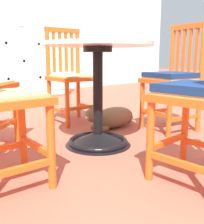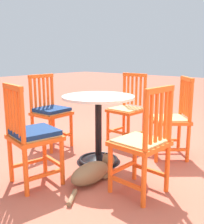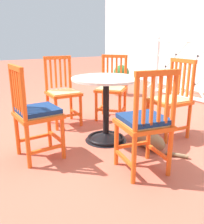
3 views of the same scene
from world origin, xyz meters
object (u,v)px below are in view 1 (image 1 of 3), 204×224
at_px(cafe_table, 98,106).
at_px(tabby_cat, 111,118).
at_px(orange_chair_by_planter, 173,79).
at_px(orange_chair_near_fence, 71,78).

xyz_separation_m(cafe_table, tabby_cat, (0.39, 0.28, -0.19)).
relative_size(cafe_table, tabby_cat, 1.04).
xyz_separation_m(orange_chair_by_planter, tabby_cat, (-0.37, 0.38, -0.35)).
bearing_deg(orange_chair_near_fence, orange_chair_by_planter, -59.57).
bearing_deg(orange_chair_by_planter, orange_chair_near_fence, 120.43).
distance_m(orange_chair_by_planter, tabby_cat, 0.64).
xyz_separation_m(orange_chair_by_planter, orange_chair_near_fence, (-0.48, 0.83, -0.01)).
bearing_deg(orange_chair_by_planter, cafe_table, 172.58).
bearing_deg(cafe_table, orange_chair_by_planter, -7.42).
height_order(cafe_table, tabby_cat, cafe_table).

